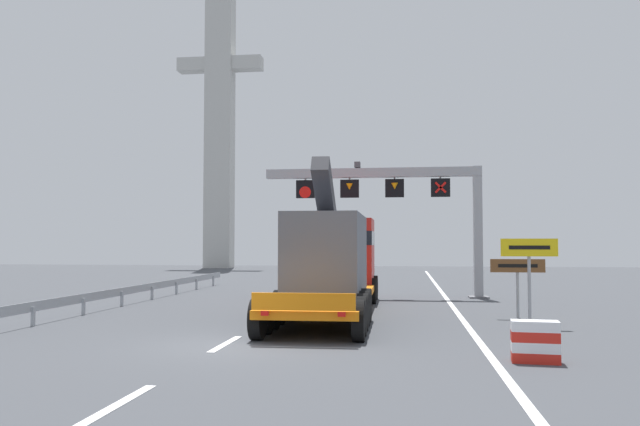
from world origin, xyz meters
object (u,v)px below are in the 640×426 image
object	(u,v)px
overhead_lane_gantry	(400,193)
bridge_pylon_distant	(220,100)
tourist_info_sign_brown	(518,272)
crash_barrier_striped	(535,342)
exit_sign_yellow	(529,259)
heavy_haul_truck_orange	(335,259)

from	to	relation	value
overhead_lane_gantry	bridge_pylon_distant	bearing A→B (deg)	119.41
tourist_info_sign_brown	bridge_pylon_distant	bearing A→B (deg)	118.90
crash_barrier_striped	tourist_info_sign_brown	bearing A→B (deg)	82.71
crash_barrier_striped	bridge_pylon_distant	size ratio (longest dim) A/B	0.03
tourist_info_sign_brown	bridge_pylon_distant	xyz separation A→B (m)	(-23.05, 41.75, 16.08)
exit_sign_yellow	bridge_pylon_distant	world-z (taller)	bridge_pylon_distant
bridge_pylon_distant	exit_sign_yellow	bearing A→B (deg)	-62.47
overhead_lane_gantry	tourist_info_sign_brown	size ratio (longest dim) A/B	5.23
overhead_lane_gantry	heavy_haul_truck_orange	bearing A→B (deg)	-110.01
exit_sign_yellow	tourist_info_sign_brown	distance (m)	2.43
tourist_info_sign_brown	crash_barrier_striped	bearing A→B (deg)	-97.29
overhead_lane_gantry	bridge_pylon_distant	world-z (taller)	bridge_pylon_distant
exit_sign_yellow	tourist_info_sign_brown	xyz separation A→B (m)	(0.05, 2.37, -0.52)
tourist_info_sign_brown	heavy_haul_truck_orange	bearing A→B (deg)	167.73
heavy_haul_truck_orange	crash_barrier_striped	xyz separation A→B (m)	(5.43, -9.76, -1.54)
heavy_haul_truck_orange	tourist_info_sign_brown	size ratio (longest dim) A/B	6.93
heavy_haul_truck_orange	bridge_pylon_distant	size ratio (longest dim) A/B	0.41
heavy_haul_truck_orange	bridge_pylon_distant	xyz separation A→B (m)	(-16.55, 40.34, 15.67)
exit_sign_yellow	crash_barrier_striped	xyz separation A→B (m)	(-1.02, -5.98, -1.65)
tourist_info_sign_brown	overhead_lane_gantry	bearing A→B (deg)	116.76
overhead_lane_gantry	exit_sign_yellow	world-z (taller)	overhead_lane_gantry
heavy_haul_truck_orange	exit_sign_yellow	xyz separation A→B (m)	(6.45, -3.78, 0.11)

